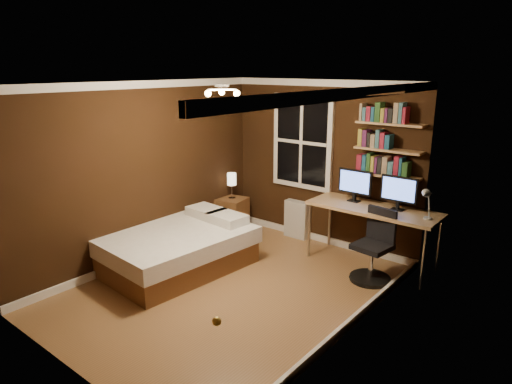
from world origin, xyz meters
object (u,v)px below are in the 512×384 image
Objects in this scene: desk_lamp at (427,204)px; office_chair at (374,254)px; monitor_left at (355,186)px; desk at (373,211)px; bedside_lamp at (232,186)px; radiator at (297,219)px; monitor_right at (399,193)px; nightstand at (232,214)px; bed at (178,248)px.

desk_lamp is 0.92m from office_chair.
monitor_left is 1.10m from desk_lamp.
desk is 3.59× the size of monitor_left.
office_chair is at bearing -60.86° from desk.
bedside_lamp reaches higher than radiator.
desk_lamp reaches higher than desk.
monitor_right is at bearing 16.63° from desk.
radiator is at bearing 20.44° from bedside_lamp.
monitor_right reaches higher than radiator.
radiator is 1.75m from office_chair.
desk is (2.45, 0.15, 0.51)m from nightstand.
nightstand is at bearing -175.04° from monitor_right.
monitor_right is at bearing -5.33° from nightstand.
monitor_right reaches higher than desk.
desk_lamp is 0.47× the size of office_chair.
monitor_left is (1.06, -0.15, 0.77)m from radiator.
office_chair is (0.23, -0.40, -0.43)m from desk.
radiator is at bearing 170.66° from desk_lamp.
bedside_lamp is at bearing 110.10° from bed.
desk is (2.45, 0.15, 0.01)m from bedside_lamp.
bed is 4.14× the size of monitor_left.
monitor_left reaches higher than office_chair.
desk_lamp is at bearing 0.70° from bedside_lamp.
bedside_lamp is 2.14m from monitor_left.
desk_lamp reaches higher than bed.
nightstand is 1.26× the size of bedside_lamp.
monitor_left is 1.12× the size of desk_lamp.
desk_lamp reaches higher than office_chair.
radiator is at bearing 170.22° from desk.
desk_lamp reaches higher than radiator.
monitor_right is 0.49m from desk_lamp.
monitor_right is at bearing 43.20° from bed.
nightstand is 0.58× the size of office_chair.
office_chair is at bearing 35.66° from bed.
bedside_lamp is 2.45m from desk.
bedside_lamp is at bearing 0.00° from nightstand.
desk_lamp is at bearing 35.43° from bed.
radiator is at bearing 165.66° from office_chair.
bedside_lamp is at bearing -175.04° from monitor_right.
bedside_lamp is (0.00, 0.00, 0.49)m from nightstand.
radiator is at bearing 10.15° from nightstand.
bed is at bearing -141.41° from monitor_right.
bedside_lamp is 1.21m from radiator.
nightstand is 0.31× the size of desk.
monitor_right is (2.74, 0.24, 0.79)m from nightstand.
monitor_left is (1.66, 1.83, 0.79)m from bed.
monitor_left reaches higher than nightstand.
monitor_left is at bearing 6.44° from bedside_lamp.
monitor_left is 1.00× the size of monitor_right.
radiator is (1.05, 0.39, 0.03)m from nightstand.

